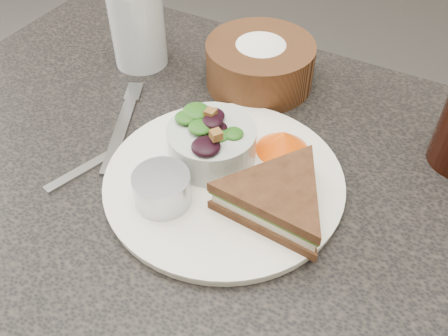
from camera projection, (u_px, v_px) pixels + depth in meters
dining_table at (220, 320)px, 0.91m from camera, size 1.00×0.70×0.75m
dinner_plate at (224, 181)px, 0.63m from camera, size 0.30×0.30×0.01m
sandwich at (278, 199)px, 0.57m from camera, size 0.18×0.18×0.04m
salad_bowl at (212, 138)px, 0.63m from camera, size 0.14×0.14×0.07m
dressing_ramekin at (162, 189)px, 0.58m from camera, size 0.09×0.09×0.04m
orange_wedge at (283, 141)px, 0.65m from camera, size 0.10×0.10×0.03m
fork at (121, 130)px, 0.71m from camera, size 0.09×0.17×0.00m
knife at (114, 152)px, 0.67m from camera, size 0.08×0.20×0.00m
bread_basket at (260, 57)px, 0.76m from camera, size 0.17×0.17×0.09m
water_glass at (138, 26)px, 0.79m from camera, size 0.11×0.11×0.13m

